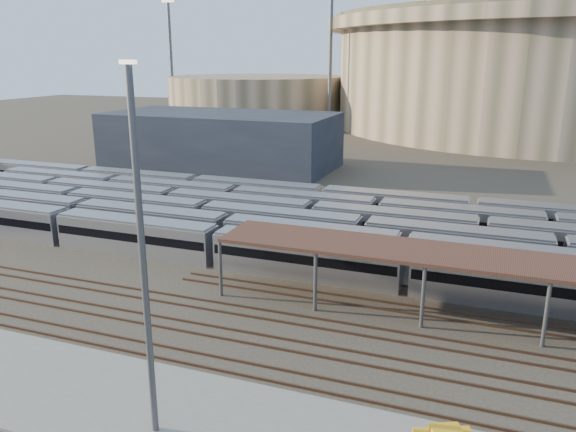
{
  "coord_description": "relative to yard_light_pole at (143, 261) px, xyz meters",
  "views": [
    {
      "loc": [
        13.13,
        -39.03,
        20.11
      ],
      "look_at": [
        -5.75,
        12.0,
        4.58
      ],
      "focal_mm": 35.0,
      "sensor_mm": 36.0,
      "label": 1
    }
  ],
  "objects": [
    {
      "name": "floodlight_0",
      "position": [
        -27.01,
        126.61,
        10.49
      ],
      "size": [
        4.0,
        1.0,
        38.4
      ],
      "color": "#515155",
      "rests_on": "ground"
    },
    {
      "name": "stadium",
      "position": [
        27.99,
        156.61,
        6.31
      ],
      "size": [
        124.0,
        124.0,
        32.5
      ],
      "color": "tan",
      "rests_on": "ground"
    },
    {
      "name": "ground",
      "position": [
        2.99,
        16.61,
        -10.16
      ],
      "size": [
        420.0,
        420.0,
        0.0
      ],
      "primitive_type": "plane",
      "color": "#383026",
      "rests_on": "ground"
    },
    {
      "name": "apron",
      "position": [
        -2.01,
        1.61,
        -10.06
      ],
      "size": [
        50.0,
        9.0,
        0.2
      ],
      "primitive_type": "cube",
      "color": "gray",
      "rests_on": "ground"
    },
    {
      "name": "floodlight_3",
      "position": [
        -7.01,
        176.61,
        10.49
      ],
      "size": [
        4.0,
        1.0,
        38.4
      ],
      "color": "#515155",
      "rests_on": "ground"
    },
    {
      "name": "service_building",
      "position": [
        -32.01,
        71.61,
        -5.16
      ],
      "size": [
        42.0,
        20.0,
        10.0
      ],
      "primitive_type": "cube",
      "color": "#1E232D",
      "rests_on": "ground"
    },
    {
      "name": "floodlight_1",
      "position": [
        -82.01,
        136.61,
        10.49
      ],
      "size": [
        4.0,
        1.0,
        38.4
      ],
      "color": "#515155",
      "rests_on": "ground"
    },
    {
      "name": "empty_tracks",
      "position": [
        2.99,
        11.61,
        -10.07
      ],
      "size": [
        170.0,
        9.62,
        0.18
      ],
      "color": "#4C3323",
      "rests_on": "ground"
    },
    {
      "name": "yard_light_pole",
      "position": [
        0.0,
        0.0,
        0.0
      ],
      "size": [
        0.81,
        0.36,
        19.76
      ],
      "color": "#515155",
      "rests_on": "apron"
    },
    {
      "name": "secondary_arena",
      "position": [
        -57.01,
        146.61,
        -3.16
      ],
      "size": [
        56.0,
        56.0,
        14.0
      ],
      "primitive_type": "cylinder",
      "color": "tan",
      "rests_on": "ground"
    },
    {
      "name": "subway_trains",
      "position": [
        3.2,
        35.11,
        -8.36
      ],
      "size": [
        126.25,
        23.9,
        3.6
      ],
      "color": "#B7B7BC",
      "rests_on": "ground"
    }
  ]
}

